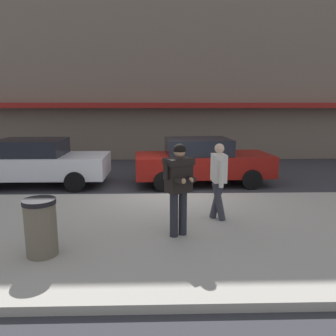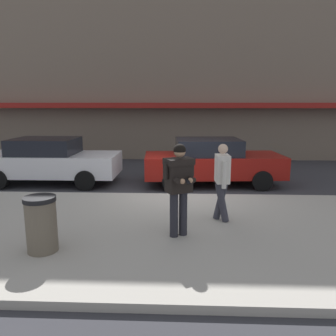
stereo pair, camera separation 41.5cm
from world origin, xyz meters
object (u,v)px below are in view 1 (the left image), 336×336
Objects in this scene: trash_bin at (41,227)px; parked_sedan_mid at (202,161)px; parked_sedan_near at (37,162)px; pedestrian_in_light_coat at (219,177)px; man_texting_on_phone at (179,180)px.

parked_sedan_mid is at bearing 58.22° from trash_bin.
parked_sedan_near is 4.59× the size of trash_bin.
parked_sedan_near is 0.97× the size of parked_sedan_mid.
parked_sedan_mid is at bearing 0.71° from parked_sedan_near.
trash_bin is (-3.42, -5.52, -0.16)m from parked_sedan_mid.
pedestrian_in_light_coat is 3.72m from trash_bin.
pedestrian_in_light_coat is at bearing 44.71° from man_texting_on_phone.
parked_sedan_near is 5.45m from parked_sedan_mid.
man_texting_on_phone is at bearing -135.29° from pedestrian_in_light_coat.
parked_sedan_near and parked_sedan_mid have the same top height.
man_texting_on_phone is at bearing 17.98° from trash_bin.
man_texting_on_phone is 1.84× the size of trash_bin.
man_texting_on_phone reaches higher than parked_sedan_near.
pedestrian_in_light_coat is at bearing -91.95° from parked_sedan_mid.
parked_sedan_near is at bearing 144.66° from pedestrian_in_light_coat.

